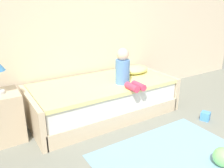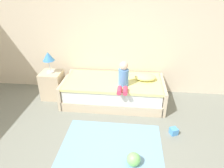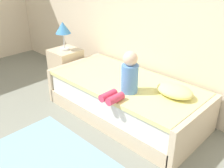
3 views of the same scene
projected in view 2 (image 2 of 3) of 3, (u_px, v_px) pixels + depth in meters
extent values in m
cube|color=beige|center=(124.00, 28.00, 4.20)|extent=(7.20, 0.10, 2.90)
cube|color=beige|center=(113.00, 97.00, 4.31)|extent=(2.00, 1.00, 0.20)
cube|color=white|center=(113.00, 88.00, 4.20)|extent=(1.94, 0.94, 0.25)
cube|color=#E5E08C|center=(113.00, 82.00, 4.13)|extent=(1.98, 0.98, 0.05)
cube|color=beige|center=(67.00, 89.00, 4.33)|extent=(0.07, 1.00, 0.50)
cube|color=beige|center=(162.00, 94.00, 4.14)|extent=(0.07, 1.00, 0.50)
cube|color=beige|center=(53.00, 85.00, 4.38)|extent=(0.44, 0.44, 0.60)
cylinder|color=silver|center=(51.00, 72.00, 4.24)|extent=(0.15, 0.15, 0.03)
cylinder|color=silver|center=(50.00, 66.00, 4.17)|extent=(0.02, 0.02, 0.24)
cone|color=#3F8CD8|center=(48.00, 56.00, 4.08)|extent=(0.24, 0.24, 0.18)
cylinder|color=#598CD1|center=(123.00, 77.00, 3.87)|extent=(0.20, 0.20, 0.34)
sphere|color=beige|center=(124.00, 66.00, 3.75)|extent=(0.17, 0.17, 0.17)
cylinder|color=#D83F60|center=(119.00, 90.00, 3.66)|extent=(0.09, 0.22, 0.09)
cylinder|color=#D83F60|center=(125.00, 91.00, 3.65)|extent=(0.09, 0.22, 0.09)
ellipsoid|color=#F2E58C|center=(145.00, 77.00, 4.12)|extent=(0.44, 0.30, 0.13)
sphere|color=#7FD872|center=(133.00, 159.00, 2.81)|extent=(0.20, 0.20, 0.20)
cube|color=#7AA8CC|center=(112.00, 144.00, 3.20)|extent=(1.60, 1.10, 0.01)
cube|color=#4C99E5|center=(174.00, 131.00, 3.40)|extent=(0.15, 0.15, 0.12)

